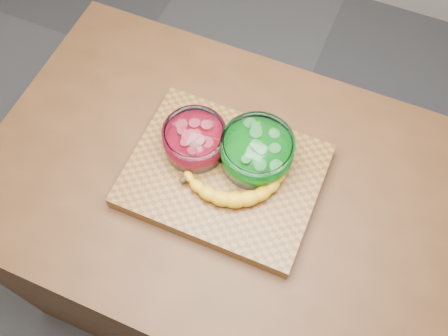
% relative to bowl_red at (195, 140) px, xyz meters
% --- Properties ---
extents(ground, '(3.50, 3.50, 0.00)m').
position_rel_bowl_red_xyz_m(ground, '(0.09, -0.04, -0.97)').
color(ground, '#505054').
rests_on(ground, ground).
extents(counter, '(1.20, 0.80, 0.90)m').
position_rel_bowl_red_xyz_m(counter, '(0.09, -0.04, -0.52)').
color(counter, '#512F18').
rests_on(counter, ground).
extents(cutting_board, '(0.45, 0.35, 0.04)m').
position_rel_bowl_red_xyz_m(cutting_board, '(0.09, -0.04, -0.05)').
color(cutting_board, brown).
rests_on(cutting_board, counter).
extents(bowl_red, '(0.15, 0.15, 0.07)m').
position_rel_bowl_red_xyz_m(bowl_red, '(0.00, 0.00, 0.00)').
color(bowl_red, white).
rests_on(bowl_red, cutting_board).
extents(bowl_green, '(0.17, 0.17, 0.08)m').
position_rel_bowl_red_xyz_m(bowl_green, '(0.15, 0.02, 0.00)').
color(bowl_green, white).
rests_on(bowl_green, cutting_board).
extents(banana, '(0.26, 0.17, 0.04)m').
position_rel_bowl_red_xyz_m(banana, '(0.12, -0.06, -0.02)').
color(banana, gold).
rests_on(banana, cutting_board).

